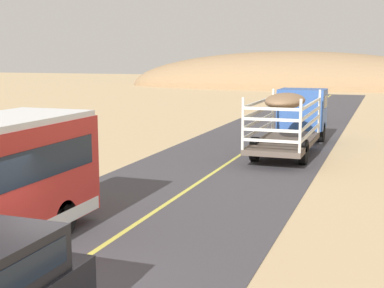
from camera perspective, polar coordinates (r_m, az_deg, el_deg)
ground_plane at (r=12.20m, az=-14.89°, el=-13.93°), size 240.00×240.00×0.00m
road_surface at (r=12.20m, az=-14.89°, el=-13.89°), size 8.00×120.00×0.02m
road_centre_line at (r=12.19m, az=-14.89°, el=-13.83°), size 0.16×117.60×0.00m
livestock_truck at (r=28.75m, az=10.84°, el=3.19°), size 2.53×9.70×3.02m
car_far at (r=40.11m, az=11.41°, el=3.27°), size 1.80×4.40×1.46m
distant_hill at (r=83.03m, az=10.36°, el=5.82°), size 51.47×16.43×10.80m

